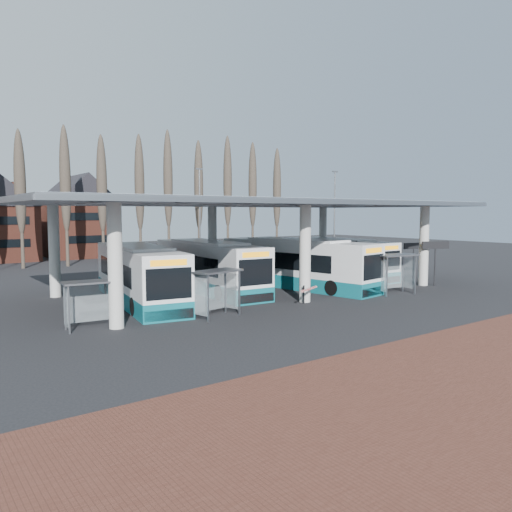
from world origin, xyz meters
TOP-DOWN VIEW (x-y plane):
  - ground at (0.00, 0.00)m, footprint 140.00×140.00m
  - station_canopy at (0.00, 8.00)m, footprint 32.00×16.00m
  - poplar_row at (0.00, 33.00)m, footprint 45.10×1.10m
  - lamp_post_b at (6.00, 26.00)m, footprint 0.80×0.16m
  - lamp_post_c at (20.00, 20.00)m, footprint 0.80×0.16m
  - bus_0 at (-8.33, 8.53)m, footprint 4.73×12.99m
  - bus_1 at (-2.51, 9.98)m, footprint 3.62×12.89m
  - bus_2 at (3.59, 7.55)m, footprint 4.92×13.27m
  - bus_3 at (10.40, 10.33)m, footprint 2.63×11.95m
  - shelter_0 at (-13.05, 3.14)m, footprint 2.58×1.46m
  - shelter_1 at (-6.82, 1.94)m, footprint 2.93×1.90m
  - shelter_2 at (6.95, 1.26)m, footprint 3.11×1.89m
  - info_sign_0 at (12.44, 1.80)m, footprint 2.14×0.97m
  - info_sign_1 at (14.47, 5.23)m, footprint 2.01×0.54m
  - barrier at (-0.45, 1.71)m, footprint 2.06×1.06m

SIDE VIEW (x-z plane):
  - ground at x=0.00m, z-range 0.00..0.00m
  - barrier at x=-0.45m, z-range 0.31..1.42m
  - bus_3 at x=10.40m, z-range -0.10..3.22m
  - bus_0 at x=-8.33m, z-range -0.10..3.43m
  - bus_1 at x=-2.51m, z-range -0.10..3.43m
  - shelter_0 at x=-13.05m, z-range 0.52..2.83m
  - bus_2 at x=3.59m, z-range -0.10..3.50m
  - shelter_1 at x=-6.82m, z-range 0.57..3.08m
  - shelter_2 at x=6.95m, z-range 0.62..3.33m
  - info_sign_1 at x=14.47m, z-range 1.02..4.04m
  - info_sign_0 at x=12.44m, z-range 1.14..4.51m
  - lamp_post_b at x=6.00m, z-range 0.25..10.42m
  - lamp_post_c at x=20.00m, z-range 0.25..10.42m
  - station_canopy at x=0.00m, z-range 2.51..8.85m
  - poplar_row at x=0.00m, z-range 1.53..16.03m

